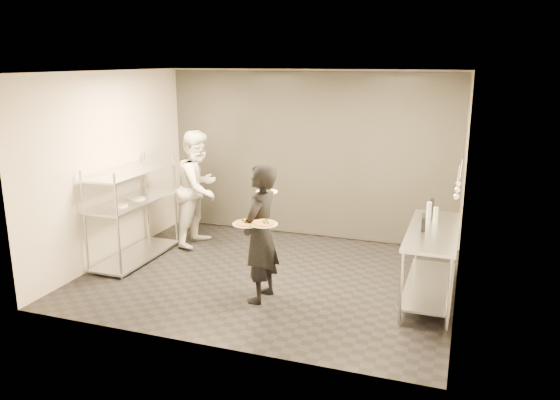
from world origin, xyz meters
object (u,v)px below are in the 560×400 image
(salad_plate, at_px, (267,190))
(pos_monitor, at_px, (423,222))
(prep_counter, at_px, (432,252))
(waiter, at_px, (260,234))
(bottle_green, at_px, (429,211))
(bottle_clear, at_px, (436,215))
(pizza_plate_far, at_px, (264,223))
(pizza_plate_near, at_px, (246,223))
(chef, at_px, (199,188))
(pass_rack, at_px, (133,210))
(bottle_dark, at_px, (432,205))

(salad_plate, height_order, pos_monitor, salad_plate)
(prep_counter, height_order, salad_plate, salad_plate)
(waiter, height_order, bottle_green, waiter)
(bottle_green, xyz_separation_m, bottle_clear, (0.09, -0.12, -0.02))
(pizza_plate_far, xyz_separation_m, pos_monitor, (1.73, 0.95, -0.09))
(pizza_plate_near, relative_size, pizza_plate_far, 1.03)
(pos_monitor, distance_m, bottle_clear, 0.38)
(chef, bearing_deg, pos_monitor, -102.52)
(pizza_plate_far, xyz_separation_m, bottle_clear, (1.85, 1.31, -0.08))
(pass_rack, bearing_deg, salad_plate, -10.14)
(prep_counter, relative_size, bottle_dark, 9.33)
(pos_monitor, bearing_deg, pizza_plate_far, -155.64)
(prep_counter, bearing_deg, pos_monitor, -160.28)
(bottle_green, distance_m, bottle_clear, 0.15)
(prep_counter, distance_m, bottle_clear, 0.51)
(prep_counter, bearing_deg, chef, 165.50)
(waiter, relative_size, bottle_clear, 8.75)
(salad_plate, xyz_separation_m, bottle_clear, (2.04, 0.73, -0.33))
(pizza_plate_far, bearing_deg, salad_plate, 107.59)
(prep_counter, relative_size, chef, 0.96)
(chef, relative_size, bottle_dark, 9.69)
(prep_counter, height_order, pizza_plate_far, pizza_plate_far)
(pass_rack, relative_size, bottle_dark, 8.30)
(salad_plate, xyz_separation_m, pos_monitor, (1.92, 0.37, -0.34))
(pizza_plate_near, height_order, salad_plate, salad_plate)
(pos_monitor, relative_size, bottle_dark, 1.28)
(prep_counter, bearing_deg, pass_rack, -179.97)
(prep_counter, distance_m, bottle_dark, 0.89)
(salad_plate, relative_size, bottle_dark, 1.42)
(bottle_green, bearing_deg, waiter, -148.72)
(waiter, xyz_separation_m, pizza_plate_far, (0.15, -0.27, 0.22))
(waiter, height_order, bottle_clear, waiter)
(bottle_dark, bearing_deg, chef, 177.42)
(chef, distance_m, pizza_plate_near, 2.54)
(bottle_green, height_order, bottle_clear, bottle_green)
(pizza_plate_far, height_order, bottle_dark, pizza_plate_far)
(bottle_clear, bearing_deg, bottle_green, 128.71)
(bottle_dark, bearing_deg, pizza_plate_far, -134.72)
(waiter, distance_m, pos_monitor, 2.01)
(chef, relative_size, bottle_clear, 9.38)
(chef, relative_size, salad_plate, 6.81)
(pass_rack, height_order, chef, chef)
(pizza_plate_far, distance_m, bottle_clear, 2.27)
(salad_plate, bearing_deg, chef, 140.85)
(waiter, height_order, pizza_plate_far, waiter)
(pizza_plate_far, relative_size, pos_monitor, 1.29)
(pizza_plate_near, bearing_deg, salad_plate, 84.52)
(pizza_plate_near, bearing_deg, bottle_clear, 31.56)
(chef, xyz_separation_m, pizza_plate_near, (1.64, -1.93, 0.13))
(pizza_plate_near, xyz_separation_m, bottle_green, (2.00, 1.40, -0.03))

